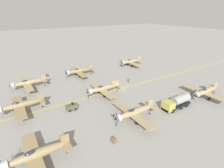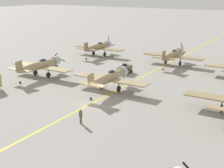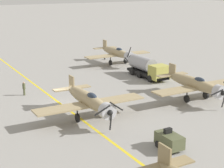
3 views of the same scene
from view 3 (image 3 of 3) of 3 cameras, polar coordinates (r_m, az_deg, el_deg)
name	(u,v)px [view 3 (image 3 of 3)]	position (r m, az deg, el deg)	size (l,w,h in m)	color
ground_plane	(63,105)	(44.04, -7.55, -3.24)	(400.00, 400.00, 0.00)	gray
taxiway_stripe	(63,105)	(44.04, -7.55, -3.23)	(0.30, 160.00, 0.01)	yellow
airplane_near_left	(117,53)	(65.23, 0.77, 4.79)	(12.00, 9.98, 3.71)	tan
airplane_mid_center	(89,100)	(39.00, -3.54, -2.48)	(12.00, 9.98, 3.65)	tan
airplane_mid_left	(195,84)	(46.21, 12.56, 0.01)	(12.00, 9.98, 3.65)	tan
fuel_tanker	(147,68)	(56.22, 5.43, 2.49)	(2.67, 8.00, 2.98)	black
tow_tractor	(169,140)	(32.77, 8.73, -8.47)	(1.57, 2.60, 1.79)	#515638
ground_crew_walking	(24,88)	(48.54, -13.26, -0.59)	(0.38, 0.38, 1.75)	#515638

